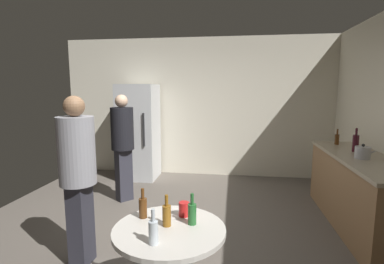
% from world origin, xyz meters
% --- Properties ---
extents(ground_plane, '(5.20, 5.20, 0.10)m').
position_xyz_m(ground_plane, '(0.00, 0.00, -0.05)').
color(ground_plane, '#5B544C').
extents(wall_back, '(5.32, 0.06, 2.70)m').
position_xyz_m(wall_back, '(0.00, 2.63, 1.35)').
color(wall_back, silver).
rests_on(wall_back, ground_plane).
extents(refrigerator, '(0.70, 0.68, 1.80)m').
position_xyz_m(refrigerator, '(-1.07, 2.20, 0.90)').
color(refrigerator, silver).
rests_on(refrigerator, ground_plane).
extents(kitchen_counter, '(0.64, 2.14, 0.90)m').
position_xyz_m(kitchen_counter, '(2.28, 0.57, 0.45)').
color(kitchen_counter, olive).
rests_on(kitchen_counter, ground_plane).
extents(kettle, '(0.24, 0.17, 0.18)m').
position_xyz_m(kettle, '(2.23, 0.47, 0.97)').
color(kettle, '#B2B2B7').
rests_on(kettle, kitchen_counter).
extents(wine_bottle_on_counter, '(0.08, 0.08, 0.31)m').
position_xyz_m(wine_bottle_on_counter, '(2.30, 0.86, 1.02)').
color(wine_bottle_on_counter, '#3F141E').
rests_on(wine_bottle_on_counter, kitchen_counter).
extents(beer_bottle_on_counter, '(0.06, 0.06, 0.23)m').
position_xyz_m(beer_bottle_on_counter, '(2.24, 1.36, 0.98)').
color(beer_bottle_on_counter, '#593314').
rests_on(beer_bottle_on_counter, kitchen_counter).
extents(foreground_table, '(0.80, 0.80, 0.73)m').
position_xyz_m(foreground_table, '(0.29, -1.22, 0.63)').
color(foreground_table, beige).
rests_on(foreground_table, ground_plane).
extents(beer_bottle_amber, '(0.06, 0.06, 0.23)m').
position_xyz_m(beer_bottle_amber, '(0.27, -1.19, 0.82)').
color(beer_bottle_amber, '#8C5919').
rests_on(beer_bottle_amber, foreground_table).
extents(beer_bottle_brown, '(0.06, 0.06, 0.23)m').
position_xyz_m(beer_bottle_brown, '(0.06, -1.09, 0.82)').
color(beer_bottle_brown, '#593314').
rests_on(beer_bottle_brown, foreground_table).
extents(beer_bottle_green, '(0.06, 0.06, 0.23)m').
position_xyz_m(beer_bottle_green, '(0.44, -1.14, 0.82)').
color(beer_bottle_green, '#26662D').
rests_on(beer_bottle_green, foreground_table).
extents(beer_bottle_clear, '(0.06, 0.06, 0.23)m').
position_xyz_m(beer_bottle_clear, '(0.24, -1.45, 0.82)').
color(beer_bottle_clear, silver).
rests_on(beer_bottle_clear, foreground_table).
extents(plastic_cup_red, '(0.08, 0.08, 0.11)m').
position_xyz_m(plastic_cup_red, '(0.36, -1.01, 0.79)').
color(plastic_cup_red, red).
rests_on(plastic_cup_red, foreground_table).
extents(person_in_gray_shirt, '(0.36, 0.36, 1.65)m').
position_xyz_m(person_in_gray_shirt, '(-0.73, -0.62, 0.96)').
color(person_in_gray_shirt, '#2D2D38').
rests_on(person_in_gray_shirt, ground_plane).
extents(person_in_black_shirt, '(0.48, 0.48, 1.63)m').
position_xyz_m(person_in_black_shirt, '(-0.93, 1.03, 0.95)').
color(person_in_black_shirt, '#2D2D38').
rests_on(person_in_black_shirt, ground_plane).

